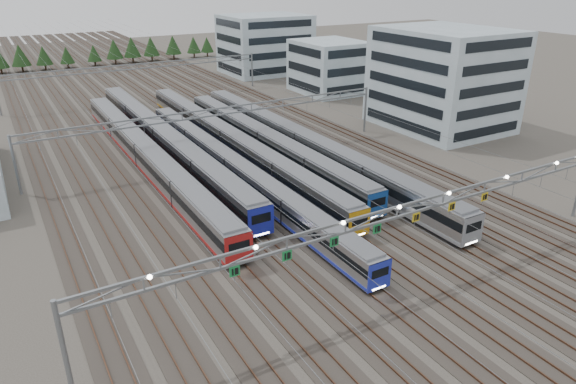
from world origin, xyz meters
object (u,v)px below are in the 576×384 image
depot_bldg_mid (329,67)px  depot_bldg_north (265,44)px  gantry_mid (218,118)px  gantry_far (138,71)px  train_b (163,139)px  train_c (233,168)px  depot_bldg_south (443,79)px  train_e (266,142)px  gantry_near (397,215)px  train_a (145,155)px  train_f (303,143)px  train_d (229,140)px

depot_bldg_mid → depot_bldg_north: size_ratio=0.73×
gantry_mid → gantry_far: bearing=90.0°
train_b → depot_bldg_mid: depot_bldg_mid is taller
train_c → depot_bldg_south: size_ratio=2.84×
train_b → depot_bldg_mid: (47.61, 23.26, 3.62)m
train_b → gantry_mid: gantry_mid is taller
train_b → train_c: (4.50, -16.77, -0.34)m
train_e → gantry_near: bearing=-100.2°
gantry_far → gantry_mid: bearing=-90.0°
train_a → gantry_near: 42.83m
depot_bldg_south → gantry_far: bearing=130.3°
train_b → train_c: bearing=-75.0°
train_f → gantry_mid: size_ratio=1.19×
train_c → train_e: train_e is taller
train_e → train_c: bearing=-140.2°
depot_bldg_south → train_f: bearing=-176.7°
gantry_near → train_b: bearing=98.1°
gantry_near → depot_bldg_mid: (40.90, 70.30, -1.20)m
gantry_near → depot_bldg_mid: 81.34m
depot_bldg_mid → train_a: bearing=-150.7°
train_b → train_f: (18.00, -12.95, -0.06)m
gantry_near → gantry_far: 85.12m
depot_bldg_south → gantry_near: bearing=-139.4°
train_b → train_c: size_ratio=1.09×
train_d → gantry_mid: size_ratio=1.20×
train_e → train_b: bearing=145.5°
train_e → gantry_far: size_ratio=0.97×
train_f → depot_bldg_north: 71.97m
train_c → depot_bldg_south: 44.96m
depot_bldg_south → train_a: bearing=174.4°
train_d → depot_bldg_mid: size_ratio=4.24×
train_c → depot_bldg_south: depot_bldg_south is taller
train_c → train_f: bearing=15.8°
train_c → gantry_far: gantry_far is taller
gantry_far → depot_bldg_south: 64.66m
gantry_near → depot_bldg_north: (39.59, 100.03, 0.66)m
depot_bldg_south → train_e: bearing=176.9°
train_c → depot_bldg_north: bearing=59.1°
train_b → train_e: size_ratio=1.24×
depot_bldg_mid → depot_bldg_north: bearing=92.5°
train_c → gantry_mid: gantry_mid is taller
gantry_near → depot_bldg_north: 107.58m
train_e → train_f: size_ratio=0.82×
train_f → gantry_far: (-11.25, 51.03, 4.18)m
train_a → depot_bldg_north: bearing=49.3°
depot_bldg_north → gantry_near: bearing=-111.6°
depot_bldg_mid → gantry_mid: bearing=-143.5°
train_f → gantry_mid: bearing=151.8°
train_d → gantry_near: 42.20m
depot_bldg_north → gantry_mid: bearing=-123.4°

